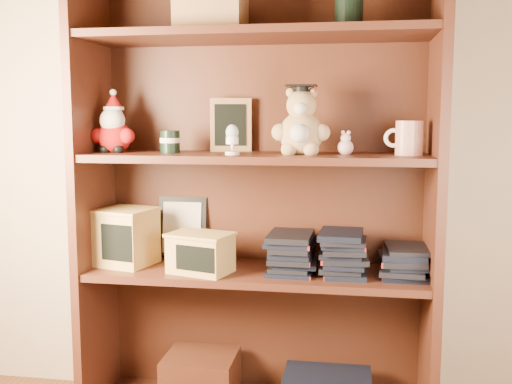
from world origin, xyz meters
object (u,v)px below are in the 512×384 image
teacher_mug (408,138)px  bookcase (258,202)px  grad_teddy_bear (301,127)px  treats_box (126,236)px

teacher_mug → bookcase: bearing=174.2°
bookcase → grad_teddy_bear: bearing=-20.5°
grad_teddy_bear → teacher_mug: (0.35, 0.01, -0.03)m
bookcase → treats_box: size_ratio=7.20×
grad_teddy_bear → treats_box: (-0.62, 0.01, -0.39)m
grad_teddy_bear → teacher_mug: grad_teddy_bear is taller
bookcase → teacher_mug: bearing=-5.8°
teacher_mug → treats_box: (-0.96, -0.00, -0.35)m
treats_box → teacher_mug: bearing=0.1°
bookcase → grad_teddy_bear: 0.31m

